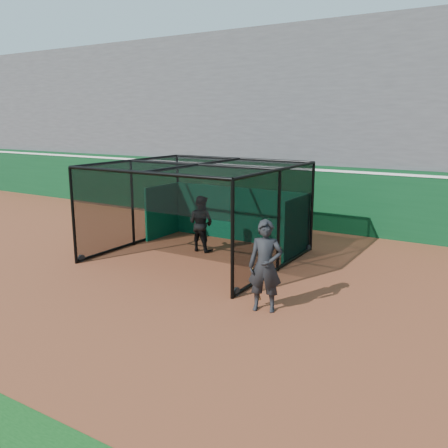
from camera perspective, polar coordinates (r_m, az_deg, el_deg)
The scene contains 6 objects.
ground at distance 12.59m, azimuth -9.54°, elevation -7.30°, with size 120.00×120.00×0.00m, color brown.
outfield_wall at distance 19.29m, azimuth 7.10°, elevation 3.64°, with size 50.00×0.50×2.50m.
grandstand at distance 22.56m, azimuth 11.42°, elevation 12.90°, with size 50.00×7.85×8.95m.
batting_cage at distance 14.65m, azimuth -3.05°, elevation 1.51°, with size 5.52×5.17×2.88m.
batter at distance 15.42m, azimuth -2.80°, elevation 0.08°, with size 0.89×0.69×1.83m, color black.
on_deck_player at distance 10.58m, azimuth 4.99°, elevation -5.07°, with size 0.88×0.71×2.08m.
Camera 1 is at (7.87, -8.87, 4.23)m, focal length 38.00 mm.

